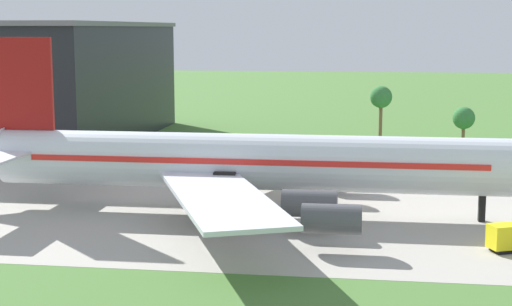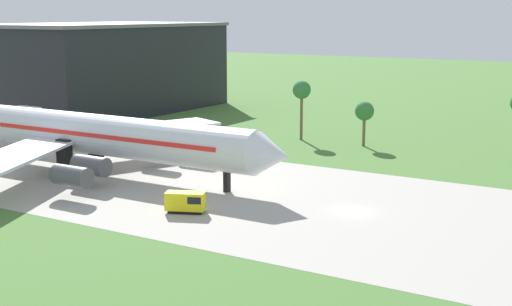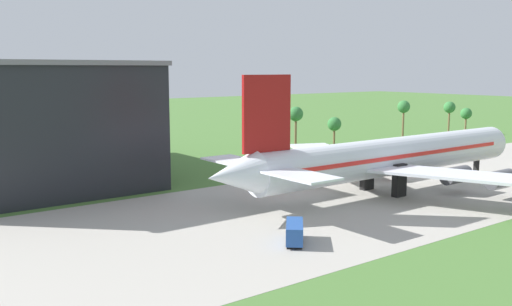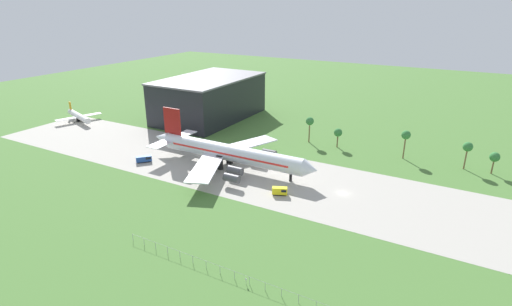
# 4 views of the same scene
# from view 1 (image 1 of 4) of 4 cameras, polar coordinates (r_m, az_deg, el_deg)

# --- Properties ---
(jet_airliner) EXTENTS (72.75, 56.15, 20.04)m
(jet_airliner) POSITION_cam_1_polar(r_m,az_deg,el_deg) (89.01, -0.83, -0.66)
(jet_airliner) COLOR silver
(jet_airliner) RESTS_ON ground_plane
(terminal_building) EXTENTS (36.72, 61.20, 22.18)m
(terminal_building) POSITION_cam_1_polar(r_m,az_deg,el_deg) (153.39, -15.27, 5.03)
(terminal_building) COLOR black
(terminal_building) RESTS_ON ground_plane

